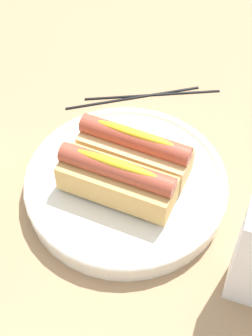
% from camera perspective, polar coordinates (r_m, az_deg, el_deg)
% --- Properties ---
extents(ground_plane, '(2.40, 2.40, 0.00)m').
position_cam_1_polar(ground_plane, '(0.70, -0.13, -3.34)').
color(ground_plane, '#9E7A56').
extents(serving_bowl, '(0.27, 0.27, 0.03)m').
position_cam_1_polar(serving_bowl, '(0.69, -0.00, -1.86)').
color(serving_bowl, silver).
rests_on(serving_bowl, ground_plane).
extents(hotdog_front, '(0.16, 0.09, 0.06)m').
position_cam_1_polar(hotdog_front, '(0.67, 0.99, 2.07)').
color(hotdog_front, '#DBB270').
rests_on(hotdog_front, serving_bowl).
extents(hotdog_back, '(0.16, 0.08, 0.06)m').
position_cam_1_polar(hotdog_back, '(0.64, -1.04, -1.29)').
color(hotdog_back, tan).
rests_on(hotdog_back, serving_bowl).
extents(chopstick_near, '(0.20, 0.09, 0.01)m').
position_cam_1_polar(chopstick_near, '(0.83, 0.81, 7.92)').
color(chopstick_near, black).
rests_on(chopstick_near, ground_plane).
extents(chopstick_far, '(0.21, 0.06, 0.01)m').
position_cam_1_polar(chopstick_far, '(0.83, 2.99, 8.23)').
color(chopstick_far, black).
rests_on(chopstick_far, ground_plane).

